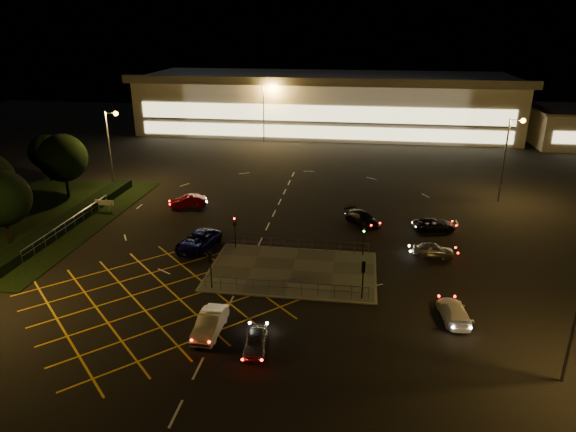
# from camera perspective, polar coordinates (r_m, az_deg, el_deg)

# --- Properties ---
(ground) EXTENTS (180.00, 180.00, 0.00)m
(ground) POSITION_cam_1_polar(r_m,az_deg,el_deg) (46.66, -1.63, -4.92)
(ground) COLOR black
(ground) RESTS_ON ground
(pedestrian_island) EXTENTS (14.00, 9.00, 0.12)m
(pedestrian_island) POSITION_cam_1_polar(r_m,az_deg,el_deg) (44.58, 0.47, -6.11)
(pedestrian_island) COLOR #4C4944
(pedestrian_island) RESTS_ON ground
(grass_verge) EXTENTS (18.00, 30.00, 0.08)m
(grass_verge) POSITION_cam_1_polar(r_m,az_deg,el_deg) (62.49, -26.80, -0.40)
(grass_verge) COLOR black
(grass_verge) RESTS_ON ground
(hedge) EXTENTS (2.00, 26.00, 1.00)m
(hedge) POSITION_cam_1_polar(r_m,az_deg,el_deg) (59.65, -22.91, -0.25)
(hedge) COLOR black
(hedge) RESTS_ON ground
(supermarket) EXTENTS (72.00, 26.50, 10.50)m
(supermarket) POSITION_cam_1_polar(r_m,az_deg,el_deg) (104.70, 4.26, 12.49)
(supermarket) COLOR beige
(supermarket) RESTS_ON ground
(streetlight_nw) EXTENTS (1.78, 0.56, 10.03)m
(streetlight_nw) POSITION_cam_1_polar(r_m,az_deg,el_deg) (68.36, -19.02, 8.10)
(streetlight_nw) COLOR slate
(streetlight_nw) RESTS_ON ground
(streetlight_ne) EXTENTS (1.78, 0.56, 10.03)m
(streetlight_ne) POSITION_cam_1_polar(r_m,az_deg,el_deg) (65.19, 23.43, 6.95)
(streetlight_ne) COLOR slate
(streetlight_ne) RESTS_ON ground
(streetlight_far_left) EXTENTS (1.78, 0.56, 10.03)m
(streetlight_far_left) POSITION_cam_1_polar(r_m,az_deg,el_deg) (92.02, -2.47, 12.18)
(streetlight_far_left) COLOR slate
(streetlight_far_left) RESTS_ON ground
(streetlight_far_right) EXTENTS (1.78, 0.56, 10.03)m
(streetlight_far_right) POSITION_cam_1_polar(r_m,az_deg,el_deg) (95.27, 22.63, 10.94)
(streetlight_far_right) COLOR slate
(streetlight_far_right) RESTS_ON ground
(signal_sw) EXTENTS (0.28, 0.30, 3.15)m
(signal_sw) POSITION_cam_1_polar(r_m,az_deg,el_deg) (41.25, -8.60, -5.12)
(signal_sw) COLOR black
(signal_sw) RESTS_ON pedestrian_island
(signal_se) EXTENTS (0.28, 0.30, 3.15)m
(signal_se) POSITION_cam_1_polar(r_m,az_deg,el_deg) (39.66, 8.36, -6.21)
(signal_se) COLOR black
(signal_se) RESTS_ON pedestrian_island
(signal_nw) EXTENTS (0.28, 0.30, 3.15)m
(signal_nw) POSITION_cam_1_polar(r_m,az_deg,el_deg) (48.28, -5.94, -1.05)
(signal_nw) COLOR black
(signal_nw) RESTS_ON pedestrian_island
(signal_ne) EXTENTS (0.28, 0.30, 3.15)m
(signal_ne) POSITION_cam_1_polar(r_m,az_deg,el_deg) (46.93, 8.43, -1.83)
(signal_ne) COLOR black
(signal_ne) RESTS_ON pedestrian_island
(tree_c) EXTENTS (5.76, 5.76, 7.84)m
(tree_c) POSITION_cam_1_polar(r_m,az_deg,el_deg) (67.48, -23.74, 5.92)
(tree_c) COLOR black
(tree_c) RESTS_ON ground
(tree_d) EXTENTS (4.68, 4.68, 6.37)m
(tree_d) POSITION_cam_1_polar(r_m,az_deg,el_deg) (75.79, -25.22, 6.43)
(tree_d) COLOR black
(tree_d) RESTS_ON ground
(tree_e) EXTENTS (5.40, 5.40, 7.35)m
(tree_e) POSITION_cam_1_polar(r_m,az_deg,el_deg) (55.41, -29.24, 1.72)
(tree_e) COLOR black
(tree_e) RESTS_ON ground
(car_near_silver) EXTENTS (1.82, 3.73, 1.23)m
(car_near_silver) POSITION_cam_1_polar(r_m,az_deg,el_deg) (34.64, -3.64, -13.71)
(car_near_silver) COLOR #9FA0A6
(car_near_silver) RESTS_ON ground
(car_queue_white) EXTENTS (1.62, 4.43, 1.45)m
(car_queue_white) POSITION_cam_1_polar(r_m,az_deg,el_deg) (36.55, -8.67, -11.71)
(car_queue_white) COLOR white
(car_queue_white) RESTS_ON ground
(car_left_blue) EXTENTS (3.72, 5.93, 1.53)m
(car_left_blue) POSITION_cam_1_polar(r_m,az_deg,el_deg) (49.38, -9.96, -2.77)
(car_left_blue) COLOR #0B0C42
(car_left_blue) RESTS_ON ground
(car_far_dkgrey) EXTENTS (4.41, 4.71, 1.33)m
(car_far_dkgrey) POSITION_cam_1_polar(r_m,az_deg,el_deg) (55.11, 8.27, -0.25)
(car_far_dkgrey) COLOR black
(car_far_dkgrey) RESTS_ON ground
(car_right_silver) EXTENTS (3.76, 1.59, 1.27)m
(car_right_silver) POSITION_cam_1_polar(r_m,az_deg,el_deg) (49.00, 15.82, -3.63)
(car_right_silver) COLOR #9B9DA1
(car_right_silver) RESTS_ON ground
(car_circ_red) EXTENTS (4.42, 2.97, 1.38)m
(car_circ_red) POSITION_cam_1_polar(r_m,az_deg,el_deg) (60.83, -11.06, 1.63)
(car_circ_red) COLOR maroon
(car_circ_red) RESTS_ON ground
(car_east_grey) EXTENTS (4.69, 2.86, 1.22)m
(car_east_grey) POSITION_cam_1_polar(r_m,az_deg,el_deg) (55.12, 15.95, -0.92)
(car_east_grey) COLOR black
(car_east_grey) RESTS_ON ground
(car_approach_white) EXTENTS (2.21, 4.53, 1.27)m
(car_approach_white) POSITION_cam_1_polar(r_m,az_deg,el_deg) (39.50, 17.96, -10.06)
(car_approach_white) COLOR silver
(car_approach_white) RESTS_ON ground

